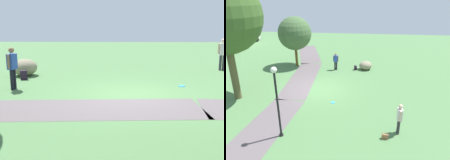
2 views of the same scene
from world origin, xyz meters
TOP-DOWN VIEW (x-y plane):
  - ground_plane at (0.00, 0.00)m, footprint 48.00×48.00m
  - footpath_segment_near at (-6.02, 1.90)m, footprint 8.16×2.82m
  - footpath_segment_mid at (1.96, 1.76)m, footprint 8.10×2.53m
  - footpath_segment_far at (9.76, 3.20)m, footprint 8.26×4.46m
  - young_tree_near_path at (5.26, 3.27)m, footprint 3.12×3.12m
  - lamp_post at (-5.78, 0.72)m, footprint 0.28×0.28m
  - lawn_boulder at (4.84, -3.44)m, footprint 1.59×1.61m
  - woman_with_handbag at (-4.86, -5.08)m, footprint 0.52×0.25m
  - man_near_boulder at (4.42, -0.70)m, footprint 0.32×0.51m
  - handbag_on_grass at (-5.41, -4.39)m, footprint 0.29×0.33m
  - backpack_by_boulder at (4.61, -2.53)m, footprint 0.32×0.31m
  - frisbee_on_grass at (-2.04, -1.35)m, footprint 0.28×0.28m
  - delivery_van at (13.88, 13.71)m, footprint 5.62×2.73m

SIDE VIEW (x-z plane):
  - ground_plane at x=0.00m, z-range 0.00..0.00m
  - footpath_segment_near at x=-6.02m, z-range 0.00..0.01m
  - footpath_segment_mid at x=1.96m, z-range 0.00..0.01m
  - footpath_segment_far at x=9.76m, z-range 0.00..0.01m
  - frisbee_on_grass at x=-2.04m, z-range 0.00..0.02m
  - handbag_on_grass at x=-5.41m, z-range -0.01..0.29m
  - backpack_by_boulder at x=4.61m, z-range -0.01..0.39m
  - lawn_boulder at x=4.84m, z-range 0.00..0.78m
  - man_near_boulder at x=4.42m, z-range 0.12..1.70m
  - woman_with_handbag at x=-4.86m, z-range 0.13..1.76m
  - delivery_van at x=13.88m, z-range 0.12..2.42m
  - lamp_post at x=-5.78m, z-range 0.42..4.04m
  - young_tree_near_path at x=5.26m, z-range 0.78..5.48m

